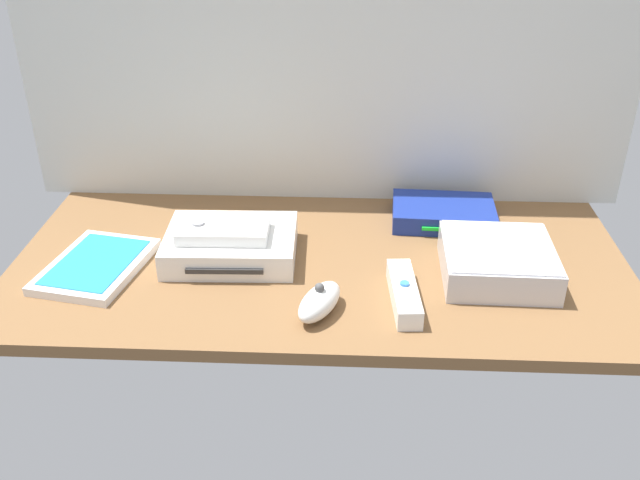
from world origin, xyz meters
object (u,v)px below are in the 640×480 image
Objects in this scene: game_case at (96,266)px; remote_nunchuk at (319,301)px; network_router at (443,213)px; game_console at (231,245)px; remote_classic_pad at (224,229)px; mini_computer at (498,261)px; remote_wand at (404,293)px.

remote_nunchuk is at bearing -5.12° from game_case.
game_console is at bearing -155.93° from network_router.
remote_classic_pad is (-16.14, 15.02, 3.37)cm from remote_nunchuk.
game_case is 1.45× the size of remote_classic_pad.
remote_nunchuk is at bearing -122.41° from network_router.
remote_nunchuk is (-20.80, -29.55, 0.34)cm from network_router.
mini_computer is 43.62cm from remote_classic_pad.
remote_classic_pad is (-28.45, 11.49, 3.90)cm from remote_wand.
network_router and remote_wand have the same top height.
mini_computer is (42.48, -3.87, 0.44)cm from game_console.
game_case is (-63.41, -1.29, -1.88)cm from mini_computer.
mini_computer is at bearing 24.34° from remote_wand.
game_case is 1.14× the size of network_router.
remote_classic_pad is (20.01, 4.71, 4.65)cm from game_case.
game_case is 21.08cm from remote_classic_pad.
mini_computer reaches higher than network_router.
remote_classic_pad is (-43.39, 3.42, 2.77)cm from mini_computer.
remote_classic_pad is at bearing 24.04° from game_case.
remote_nunchuk reaches higher than remote_wand.
network_router is at bearing 79.43° from remote_nunchuk.
network_router is 39.87cm from remote_classic_pad.
remote_wand is (-14.95, -8.08, -1.13)cm from mini_computer.
remote_classic_pad reaches higher than game_case.
mini_computer is at bearing 11.97° from game_case.
mini_computer reaches higher than remote_wand.
game_console is at bearing 152.50° from remote_wand.
game_console is 21.60cm from game_case.
mini_computer is at bearing -5.86° from remote_classic_pad.
remote_nunchuk reaches higher than game_console.
game_console reaches higher than network_router.
remote_classic_pad is (-0.91, -0.45, 3.21)cm from game_console.
game_console is 1.16× the size of network_router.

